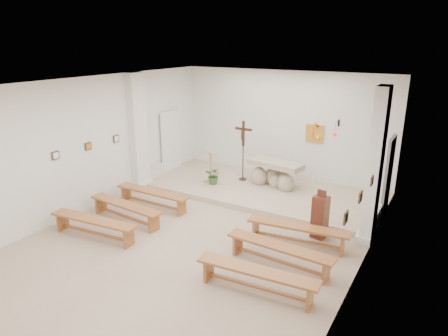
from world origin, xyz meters
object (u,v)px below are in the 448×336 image
Objects in this scene: donation_pedestal at (320,217)px; bench_left_third at (94,223)px; bench_right_second at (279,251)px; bench_left_front at (152,195)px; bench_left_second at (126,208)px; bench_right_third at (257,275)px; lectern at (210,166)px; altar at (274,176)px; bench_right_front at (298,230)px; crucifix_stand at (243,146)px.

bench_left_third is (-4.45, -2.67, -0.16)m from donation_pedestal.
bench_left_front is at bearing 168.98° from bench_right_second.
donation_pedestal is 1.68m from bench_right_second.
bench_right_third is (4.16, -1.03, 0.00)m from bench_left_second.
lectern is 3.26m from bench_left_second.
bench_right_front is at bearing -48.95° from altar.
bench_left_front and bench_right_third have the same top height.
bench_right_third is (4.16, -2.05, 0.00)m from bench_left_front.
bench_right_front and bench_left_second have the same top height.
altar reaches higher than bench_left_third.
crucifix_stand is at bearing 128.38° from bench_right_front.
bench_right_front is 1.01× the size of bench_right_second.
altar is at bearing 115.58° from bench_right_front.
altar is 5.25m from bench_right_third.
donation_pedestal is at bearing 24.91° from bench_left_second.
lectern reaches higher than bench_left_third.
bench_right_third is (-0.29, -2.67, -0.16)m from donation_pedestal.
bench_right_front is 1.00× the size of bench_right_third.
bench_left_front is 4.16m from bench_right_front.
bench_right_second is at bearing -23.77° from lectern.
lectern reaches higher than bench_right_second.
altar is 1.33m from crucifix_stand.
crucifix_stand is at bearing 154.86° from donation_pedestal.
bench_left_second is 4.16m from bench_right_second.
donation_pedestal is 0.51× the size of bench_right_front.
crucifix_stand is (0.77, 0.70, 0.58)m from lectern.
crucifix_stand is 4.20m from bench_left_second.
altar is 4.54m from bench_left_second.
donation_pedestal is 0.51× the size of bench_left_third.
bench_left_front is 4.28m from bench_right_second.
crucifix_stand reaches higher than bench_left_front.
bench_right_second is 4.28m from bench_left_third.
bench_left_third is at bearing -160.65° from bench_right_front.
bench_right_front is 4.64m from bench_left_third.
donation_pedestal reaches higher than bench_right_third.
lectern reaches higher than donation_pedestal.
bench_left_second is at bearing -105.21° from crucifix_stand.
bench_right_third is (1.83, -4.92, -0.12)m from altar.
bench_left_front is at bearing -84.87° from lectern.
altar is at bearing 1.63° from crucifix_stand.
lectern is at bearing 77.83° from bench_left_front.
bench_right_second is (4.16, -1.03, 0.00)m from bench_left_front.
bench_left_front and bench_right_front have the same top height.
bench_left_front is at bearing -120.54° from altar.
bench_right_second and bench_left_third have the same top height.
altar is 0.76× the size of bench_left_third.
donation_pedestal reaches higher than altar.
donation_pedestal is at bearing -32.76° from crucifix_stand.
altar is at bearing 50.94° from bench_left_front.
altar is 1.67× the size of lectern.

